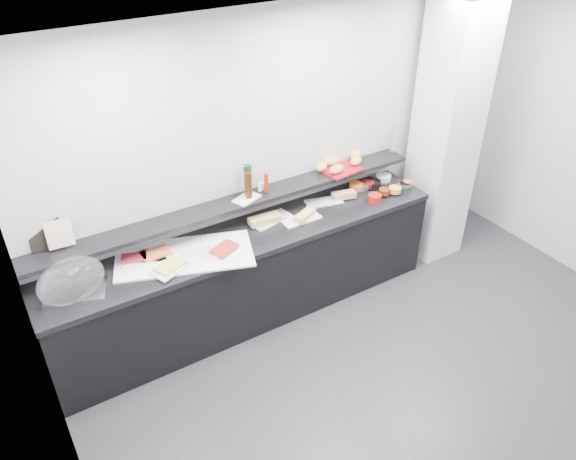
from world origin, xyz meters
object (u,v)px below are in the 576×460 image
sandwich_plate_mid (301,219)px  framed_print (45,233)px  carafe (394,139)px  condiment_tray (247,198)px  bread_tray (341,170)px  cloche_base (76,291)px

sandwich_plate_mid → framed_print: 2.11m
sandwich_plate_mid → carafe: 1.32m
condiment_tray → framed_print: bearing=153.2°
sandwich_plate_mid → condiment_tray: 0.54m
framed_print → bread_tray: framed_print is taller
framed_print → bread_tray: bearing=3.4°
carafe → cloche_base: bearing=-176.1°
cloche_base → sandwich_plate_mid: size_ratio=1.21×
framed_print → bread_tray: 2.63m
cloche_base → bread_tray: size_ratio=1.25×
framed_print → bread_tray: size_ratio=0.75×
cloche_base → framed_print: size_ratio=1.68×
sandwich_plate_mid → framed_print: bearing=171.1°
condiment_tray → carafe: carafe is taller
sandwich_plate_mid → condiment_tray: (-0.43, 0.20, 0.25)m
cloche_base → condiment_tray: 1.57m
cloche_base → condiment_tray: (1.54, 0.18, 0.24)m
sandwich_plate_mid → framed_print: (-2.05, 0.34, 0.37)m
framed_print → condiment_tray: size_ratio=1.10×
sandwich_plate_mid → condiment_tray: condiment_tray is taller
condiment_tray → carafe: 1.68m
framed_print → condiment_tray: (1.62, -0.14, -0.12)m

